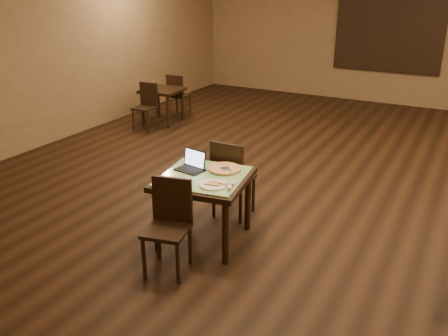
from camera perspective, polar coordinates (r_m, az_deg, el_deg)
The scene contains 17 objects.
ground at distance 7.27m, azimuth 6.57°, elevation -0.04°, with size 10.00×10.00×0.00m, color black.
wall_back at distance 11.61m, azimuth 16.69°, elevation 15.05°, with size 8.00×0.02×3.00m, color olive.
wall_left at distance 9.10m, azimuth -17.63°, elevation 13.32°, with size 0.02×10.00×3.00m, color olive.
mural at distance 11.47m, azimuth 19.18°, elevation 14.95°, with size 2.34×0.05×1.64m.
tiled_table at distance 5.02m, azimuth -2.46°, elevation -1.99°, with size 1.05×1.05×0.76m.
chair_main_near at distance 4.62m, azimuth -6.59°, elevation -6.21°, with size 0.48×0.48×0.93m.
chair_main_far at distance 5.56m, azimuth 0.82°, elevation -0.83°, with size 0.42×0.42×0.97m.
laptop at distance 5.14m, azimuth -3.85°, elevation 0.42°, with size 0.33×0.28×0.20m.
plate at distance 4.73m, azimuth -1.31°, elevation -2.03°, with size 0.28×0.28×0.02m, color white.
pizza_slice at distance 4.73m, azimuth -1.31°, elevation -1.88°, with size 0.19×0.19×0.02m, color beige, non-canonical shape.
pizza_pan at distance 5.12m, azimuth 0.05°, elevation -0.20°, with size 0.34×0.34×0.01m, color silver.
pizza_whole at distance 5.11m, azimuth 0.05°, elevation -0.05°, with size 0.36×0.36×0.03m.
spatula at distance 5.08m, azimuth 0.15°, elevation -0.07°, with size 0.10×0.24×0.01m, color silver.
napkin_roll at distance 4.68m, azimuth 0.85°, elevation -2.15°, with size 0.08×0.19×0.04m.
other_table_b at distance 9.53m, azimuth -7.41°, elevation 8.74°, with size 0.77×0.77×0.68m.
other_table_b_chair_near at distance 9.16m, azimuth -9.29°, elevation 7.66°, with size 0.41×0.41×0.88m.
other_table_b_chair_far at distance 9.95m, azimuth -5.64°, elevation 8.97°, with size 0.41×0.41×0.88m.
Camera 1 is at (2.47, -6.29, 2.68)m, focal length 38.00 mm.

